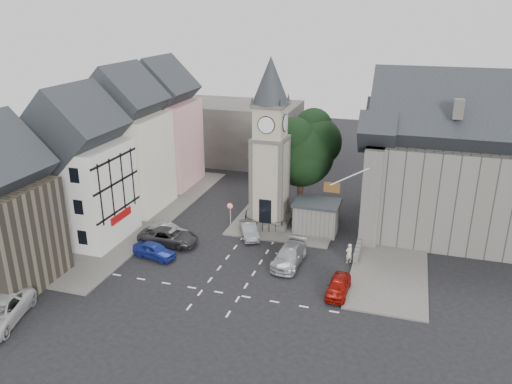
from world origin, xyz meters
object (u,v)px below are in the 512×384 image
(pedestrian, at_px, (349,253))
(car_west_blue, at_px, (154,250))
(clock_tower, at_px, (270,145))
(stone_shelter, at_px, (316,217))
(car_east_red, at_px, (338,286))

(pedestrian, bearing_deg, car_west_blue, -27.29)
(clock_tower, relative_size, pedestrian, 9.27)
(stone_shelter, distance_m, car_west_blue, 15.48)
(clock_tower, distance_m, car_west_blue, 14.45)
(clock_tower, distance_m, pedestrian, 12.69)
(clock_tower, relative_size, car_west_blue, 4.12)
(car_west_blue, xyz_separation_m, pedestrian, (16.11, 3.99, 0.20))
(stone_shelter, bearing_deg, pedestrian, -54.65)
(stone_shelter, height_order, car_east_red, stone_shelter)
(car_east_red, relative_size, pedestrian, 2.16)
(clock_tower, bearing_deg, stone_shelter, -5.84)
(car_east_red, bearing_deg, clock_tower, 130.33)
(clock_tower, xyz_separation_m, car_west_blue, (-7.50, -9.85, -7.45))
(pedestrian, bearing_deg, clock_tower, -75.46)
(clock_tower, relative_size, car_east_red, 4.30)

